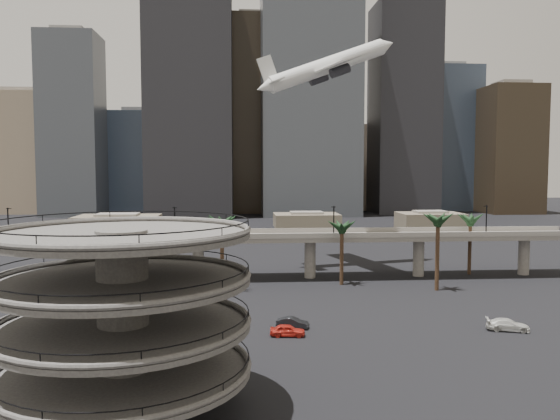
{
  "coord_description": "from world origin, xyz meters",
  "views": [
    {
      "loc": [
        -2.89,
        -51.28,
        21.41
      ],
      "look_at": [
        3.01,
        28.0,
        15.51
      ],
      "focal_mm": 35.0,
      "sensor_mm": 36.0,
      "label": 1
    }
  ],
  "objects": [
    {
      "name": "ground",
      "position": [
        0.0,
        0.0,
        0.0
      ],
      "size": [
        700.0,
        700.0,
        0.0
      ],
      "primitive_type": "plane",
      "color": "black",
      "rests_on": "ground"
    },
    {
      "name": "airborne_jet",
      "position": [
        16.27,
        67.67,
        43.75
      ],
      "size": [
        33.14,
        30.51,
        15.26
      ],
      "rotation": [
        0.0,
        -0.36,
        0.26
      ],
      "color": "silver",
      "rests_on": "ground"
    },
    {
      "name": "low_buildings",
      "position": [
        6.89,
        142.3,
        2.86
      ],
      "size": [
        135.0,
        27.5,
        6.8
      ],
      "color": "#64584A",
      "rests_on": "ground"
    },
    {
      "name": "overpass",
      "position": [
        0.0,
        55.0,
        7.34
      ],
      "size": [
        130.0,
        9.3,
        14.7
      ],
      "color": "slate",
      "rests_on": "ground"
    },
    {
      "name": "car_c",
      "position": [
        32.66,
        17.47,
        0.79
      ],
      "size": [
        5.86,
        3.61,
        1.58
      ],
      "primitive_type": "imported",
      "rotation": [
        0.0,
        0.0,
        1.3
      ],
      "color": "silver",
      "rests_on": "ground"
    },
    {
      "name": "parking_ramp",
      "position": [
        -13.0,
        -4.0,
        9.84
      ],
      "size": [
        22.2,
        22.2,
        17.35
      ],
      "color": "#494644",
      "rests_on": "ground"
    },
    {
      "name": "car_b",
      "position": [
        4.18,
        20.83,
        0.72
      ],
      "size": [
        4.64,
        2.81,
        1.44
      ],
      "primitive_type": "imported",
      "rotation": [
        0.0,
        0.0,
        1.26
      ],
      "color": "black",
      "rests_on": "ground"
    },
    {
      "name": "skyline",
      "position": [
        15.11,
        217.08,
        47.79
      ],
      "size": [
        269.0,
        86.0,
        130.59
      ],
      "color": "#7F6E58",
      "rests_on": "ground"
    },
    {
      "name": "palm_trees",
      "position": [
        21.48,
        47.47,
        11.3
      ],
      "size": [
        54.4,
        18.4,
        14.0
      ],
      "color": "#48301F",
      "rests_on": "ground"
    },
    {
      "name": "car_a",
      "position": [
        3.18,
        17.24,
        0.77
      ],
      "size": [
        4.69,
        2.33,
        1.54
      ],
      "primitive_type": "imported",
      "rotation": [
        0.0,
        0.0,
        1.45
      ],
      "color": "red",
      "rests_on": "ground"
    }
  ]
}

